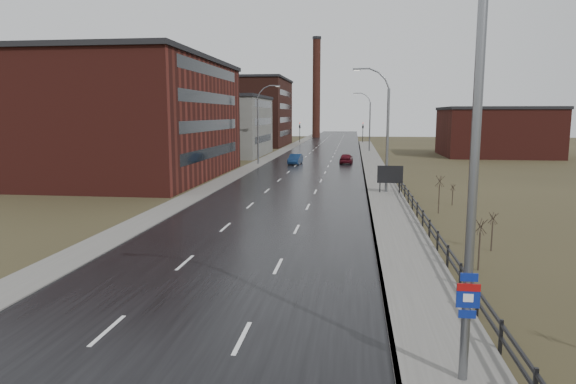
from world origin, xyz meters
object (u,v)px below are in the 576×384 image
(car_near, at_px, (295,159))
(streetlight_main, at_px, (461,161))
(billboard, at_px, (390,175))
(car_far, at_px, (346,159))

(car_near, bearing_deg, streetlight_main, -75.85)
(streetlight_main, xyz_separation_m, billboard, (0.63, 33.57, -4.29))
(car_near, distance_m, car_far, 7.60)
(billboard, height_order, car_near, billboard)
(billboard, distance_m, car_far, 29.22)
(billboard, relative_size, car_near, 0.59)
(car_far, bearing_deg, car_near, 18.95)
(billboard, distance_m, car_near, 29.28)
(streetlight_main, distance_m, car_far, 62.78)
(streetlight_main, bearing_deg, car_far, 93.43)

